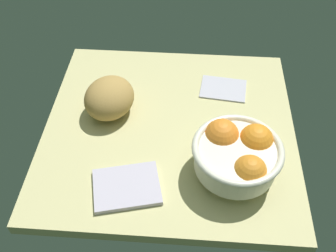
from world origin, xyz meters
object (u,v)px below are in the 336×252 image
napkin_folded (223,88)px  napkin_spare (127,187)px  fruit_bowl (238,153)px  bread_loaf (109,98)px

napkin_folded → napkin_spare: size_ratio=0.85×
fruit_bowl → bread_loaf: 36.46cm
bread_loaf → napkin_spare: size_ratio=0.96×
fruit_bowl → bread_loaf: fruit_bowl is taller
bread_loaf → napkin_spare: (-7.65, 23.98, -4.25)cm
fruit_bowl → napkin_folded: fruit_bowl is taller
fruit_bowl → bread_loaf: bearing=-28.3°
fruit_bowl → bread_loaf: (32.07, -17.27, -1.52)cm
bread_loaf → napkin_folded: bread_loaf is taller
bread_loaf → napkin_folded: bearing=-160.2°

